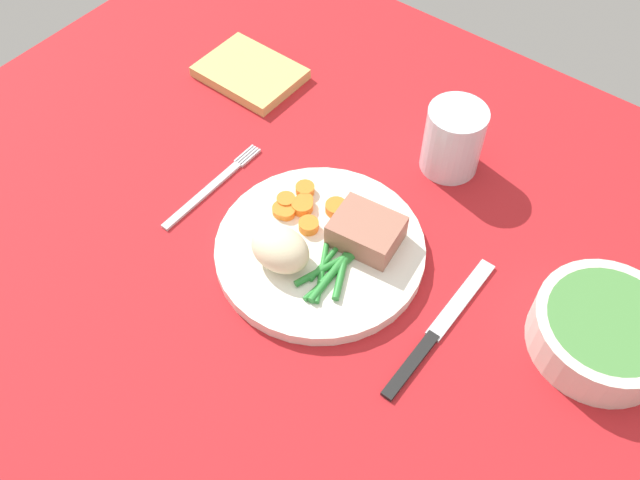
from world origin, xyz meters
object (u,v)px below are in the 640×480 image
at_px(napkin, 250,73).
at_px(water_glass, 452,143).
at_px(dinner_plate, 320,249).
at_px(knife, 438,330).
at_px(meat_portion, 363,230).
at_px(salad_bowl, 605,330).
at_px(fork, 212,186).

bearing_deg(napkin, water_glass, 5.01).
bearing_deg(water_glass, dinner_plate, -101.57).
distance_m(knife, napkin, 0.46).
bearing_deg(knife, meat_portion, 159.02).
distance_m(knife, salad_bowl, 0.17).
distance_m(knife, water_glass, 0.25).
height_order(dinner_plate, water_glass, water_glass).
xyz_separation_m(salad_bowl, napkin, (-0.57, 0.09, -0.02)).
relative_size(knife, water_glass, 2.29).
distance_m(fork, knife, 0.33).
bearing_deg(napkin, fork, -61.69).
relative_size(meat_portion, water_glass, 0.84).
bearing_deg(knife, fork, 176.53).
relative_size(fork, salad_bowl, 1.12).
bearing_deg(dinner_plate, salad_bowl, 16.25).
bearing_deg(fork, salad_bowl, 14.13).
bearing_deg(meat_portion, salad_bowl, 10.52).
bearing_deg(knife, napkin, 153.13).
bearing_deg(dinner_plate, water_glass, 78.43).
xyz_separation_m(fork, salad_bowl, (0.47, 0.09, 0.02)).
bearing_deg(dinner_plate, knife, -1.02).
bearing_deg(salad_bowl, meat_portion, -169.48).
distance_m(salad_bowl, napkin, 0.57).
height_order(knife, salad_bowl, salad_bowl).
distance_m(dinner_plate, knife, 0.16).
height_order(salad_bowl, napkin, salad_bowl).
distance_m(fork, salad_bowl, 0.48).
xyz_separation_m(meat_portion, fork, (-0.20, -0.04, -0.03)).
bearing_deg(salad_bowl, napkin, 170.47).
relative_size(dinner_plate, meat_portion, 3.20).
height_order(knife, water_glass, water_glass).
bearing_deg(salad_bowl, dinner_plate, -163.75).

